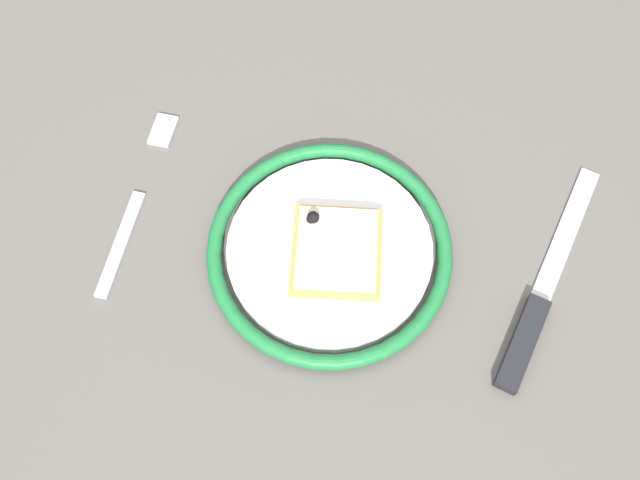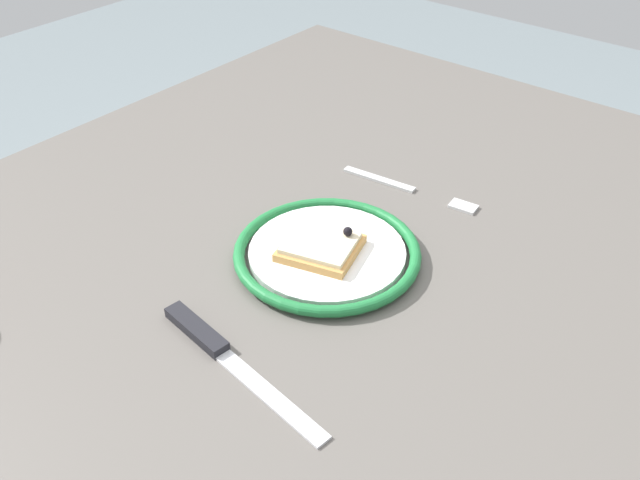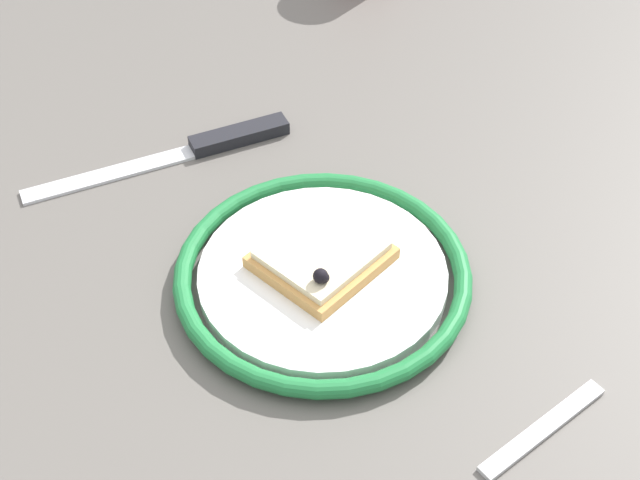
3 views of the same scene
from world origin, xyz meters
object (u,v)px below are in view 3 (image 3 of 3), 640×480
at_px(knife, 205,146).
at_px(fork, 491,469).
at_px(plate, 323,275).
at_px(pizza_slice_near, 322,255).
at_px(dining_table, 394,357).

distance_m(knife, fork, 0.38).
xyz_separation_m(plate, pizza_slice_near, (0.01, -0.00, 0.01)).
distance_m(plate, pizza_slice_near, 0.02).
bearing_deg(plate, knife, 1.66).
bearing_deg(fork, knife, 1.91).
distance_m(plate, fork, 0.19).
bearing_deg(fork, plate, 2.16).
bearing_deg(fork, dining_table, -14.61).
bearing_deg(dining_table, knife, 13.34).
distance_m(plate, knife, 0.19).
xyz_separation_m(dining_table, knife, (0.23, 0.05, 0.09)).
relative_size(plate, knife, 0.94).
height_order(pizza_slice_near, knife, pizza_slice_near).
relative_size(knife, fork, 1.19).
bearing_deg(plate, dining_table, -126.13).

